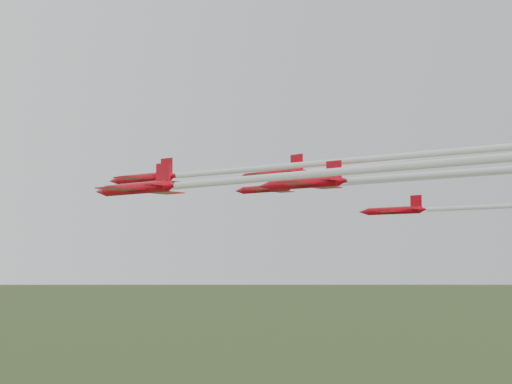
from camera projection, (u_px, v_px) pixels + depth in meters
jet_lead at (222, 183)px, 97.32m from camera, size 13.92×58.28×2.45m
jet_row2_left at (252, 169)px, 78.95m from camera, size 20.49×63.60×2.80m
jet_row2_right at (312, 186)px, 102.95m from camera, size 12.69×43.27×2.74m
jet_row3_left at (272, 177)px, 58.87m from camera, size 17.49×64.00×2.75m
jet_row3_mid at (394, 163)px, 79.41m from camera, size 14.13×69.61×2.93m
jet_row4_left at (454, 173)px, 61.60m from camera, size 17.70×58.65×2.52m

